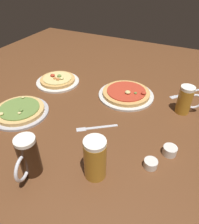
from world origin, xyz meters
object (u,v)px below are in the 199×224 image
(pizza_plate_side, at_px, (58,80))
(beer_mug_pale, at_px, (95,158))
(pizza_plate_near, at_px, (20,111))
(beer_mug_amber, at_px, (28,157))
(beer_mug_dark, at_px, (186,100))
(ramekin_sauce, at_px, (151,164))
(pizza_plate_far, at_px, (126,94))
(fork_spare, at_px, (185,94))
(ramekin_butter, at_px, (170,151))
(fork_left, at_px, (96,127))

(pizza_plate_side, relative_size, beer_mug_pale, 1.58)
(pizza_plate_near, distance_m, beer_mug_amber, 0.40)
(beer_mug_dark, distance_m, ramekin_sauce, 0.43)
(pizza_plate_far, relative_size, beer_mug_amber, 1.91)
(pizza_plate_side, bearing_deg, beer_mug_dark, 1.94)
(pizza_plate_near, bearing_deg, beer_mug_amber, -41.17)
(pizza_plate_far, distance_m, beer_mug_pale, 0.57)
(beer_mug_pale, xyz_separation_m, fork_spare, (0.22, 0.73, -0.08))
(pizza_plate_near, xyz_separation_m, beer_mug_dark, (0.75, 0.38, 0.06))
(beer_mug_amber, xyz_separation_m, ramekin_sauce, (0.39, 0.22, -0.07))
(pizza_plate_side, bearing_deg, fork_spare, 15.80)
(beer_mug_pale, xyz_separation_m, ramekin_butter, (0.23, 0.22, -0.07))
(ramekin_butter, height_order, fork_left, ramekin_butter)
(beer_mug_dark, distance_m, fork_left, 0.47)
(pizza_plate_near, xyz_separation_m, pizza_plate_side, (-0.02, 0.36, -0.00))
(fork_left, distance_m, fork_spare, 0.60)
(ramekin_sauce, bearing_deg, pizza_plate_far, 120.79)
(pizza_plate_far, height_order, pizza_plate_side, pizza_plate_far)
(pizza_plate_near, distance_m, beer_mug_dark, 0.84)
(beer_mug_pale, xyz_separation_m, fork_left, (-0.11, 0.23, -0.08))
(beer_mug_amber, relative_size, ramekin_butter, 2.92)
(ramekin_sauce, distance_m, ramekin_butter, 0.11)
(ramekin_sauce, height_order, fork_left, ramekin_sauce)
(pizza_plate_far, relative_size, fork_spare, 1.72)
(pizza_plate_near, bearing_deg, ramekin_butter, 4.33)
(beer_mug_dark, xyz_separation_m, ramekin_sauce, (-0.06, -0.42, -0.06))
(pizza_plate_far, distance_m, ramekin_sauce, 0.51)
(pizza_plate_near, height_order, ramekin_sauce, pizza_plate_near)
(pizza_plate_side, relative_size, ramekin_butter, 4.76)
(pizza_plate_far, height_order, beer_mug_pale, beer_mug_pale)
(pizza_plate_side, bearing_deg, ramekin_butter, -21.54)
(beer_mug_pale, height_order, ramekin_sauce, beer_mug_pale)
(pizza_plate_side, bearing_deg, beer_mug_amber, -63.00)
(ramekin_sauce, relative_size, ramekin_butter, 0.93)
(beer_mug_pale, bearing_deg, beer_mug_dark, 66.59)
(beer_mug_pale, relative_size, fork_left, 0.99)
(fork_left, bearing_deg, ramekin_sauce, -20.89)
(pizza_plate_far, height_order, ramekin_butter, pizza_plate_far)
(beer_mug_amber, xyz_separation_m, fork_spare, (0.43, 0.83, -0.08))
(pizza_plate_side, distance_m, fork_spare, 0.78)
(fork_left, bearing_deg, ramekin_butter, -2.10)
(pizza_plate_far, relative_size, fork_left, 1.85)
(ramekin_butter, bearing_deg, pizza_plate_side, 158.46)
(fork_spare, bearing_deg, beer_mug_pale, -106.76)
(pizza_plate_near, bearing_deg, pizza_plate_side, 92.56)
(beer_mug_dark, relative_size, ramekin_sauce, 2.81)
(pizza_plate_near, relative_size, beer_mug_dark, 1.94)
(pizza_plate_near, height_order, pizza_plate_side, pizza_plate_side)
(pizza_plate_side, height_order, beer_mug_dark, beer_mug_dark)
(pizza_plate_near, height_order, beer_mug_pale, beer_mug_pale)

